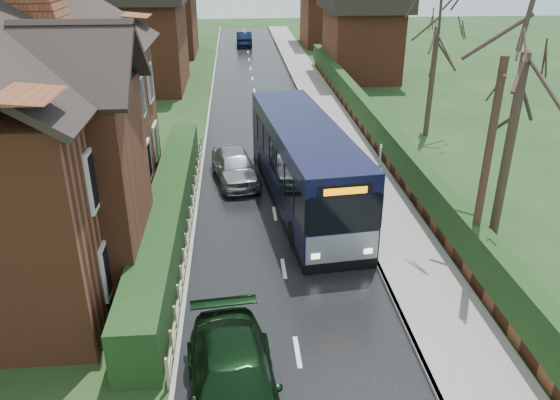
{
  "coord_description": "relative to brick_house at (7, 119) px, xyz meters",
  "views": [
    {
      "loc": [
        -1.35,
        -12.92,
        9.42
      ],
      "look_at": [
        -0.0,
        3.42,
        1.8
      ],
      "focal_mm": 35.0,
      "sensor_mm": 36.0,
      "label": 1
    }
  ],
  "objects": [
    {
      "name": "ground",
      "position": [
        8.73,
        -4.78,
        -4.38
      ],
      "size": [
        140.0,
        140.0,
        0.0
      ],
      "primitive_type": "plane",
      "color": "#2F451D",
      "rests_on": "ground"
    },
    {
      "name": "road",
      "position": [
        8.73,
        5.22,
        -4.37
      ],
      "size": [
        6.0,
        100.0,
        0.02
      ],
      "primitive_type": "cube",
      "color": "black",
      "rests_on": "ground"
    },
    {
      "name": "pavement",
      "position": [
        12.98,
        5.22,
        -4.31
      ],
      "size": [
        2.5,
        100.0,
        0.14
      ],
      "primitive_type": "cube",
      "color": "slate",
      "rests_on": "ground"
    },
    {
      "name": "kerb_right",
      "position": [
        11.78,
        5.22,
        -4.31
      ],
      "size": [
        0.12,
        100.0,
        0.14
      ],
      "primitive_type": "cube",
      "color": "gray",
      "rests_on": "ground"
    },
    {
      "name": "kerb_left",
      "position": [
        5.68,
        5.22,
        -4.33
      ],
      "size": [
        0.12,
        100.0,
        0.1
      ],
      "primitive_type": "cube",
      "color": "gray",
      "rests_on": "ground"
    },
    {
      "name": "front_hedge",
      "position": [
        4.83,
        0.22,
        -3.58
      ],
      "size": [
        1.2,
        16.0,
        1.6
      ],
      "primitive_type": "cube",
      "color": "black",
      "rests_on": "ground"
    },
    {
      "name": "picket_fence",
      "position": [
        5.58,
        0.22,
        -3.93
      ],
      "size": [
        0.1,
        16.0,
        0.9
      ],
      "primitive_type": null,
      "color": "gray",
      "rests_on": "ground"
    },
    {
      "name": "right_wall_hedge",
      "position": [
        14.53,
        5.22,
        -3.36
      ],
      "size": [
        0.6,
        50.0,
        1.8
      ],
      "color": "brown",
      "rests_on": "ground"
    },
    {
      "name": "brick_house",
      "position": [
        0.0,
        0.0,
        0.0
      ],
      "size": [
        9.3,
        14.6,
        10.3
      ],
      "color": "brown",
      "rests_on": "ground"
    },
    {
      "name": "bus",
      "position": [
        9.96,
        2.22,
        -2.75
      ],
      "size": [
        3.62,
        11.01,
        3.28
      ],
      "rotation": [
        0.0,
        0.0,
        0.11
      ],
      "color": "black",
      "rests_on": "ground"
    },
    {
      "name": "car_silver",
      "position": [
        7.23,
        4.69,
        -3.66
      ],
      "size": [
        2.42,
        4.43,
        1.43
      ],
      "primitive_type": "imported",
      "rotation": [
        0.0,
        0.0,
        0.18
      ],
      "color": "#9E9FA3",
      "rests_on": "ground"
    },
    {
      "name": "car_green",
      "position": [
        7.13,
        -8.55,
        -3.67
      ],
      "size": [
        2.48,
        5.06,
        1.42
      ],
      "primitive_type": "imported",
      "rotation": [
        0.0,
        0.0,
        0.1
      ],
      "color": "black",
      "rests_on": "ground"
    },
    {
      "name": "car_distant",
      "position": [
        8.45,
        41.14,
        -3.64
      ],
      "size": [
        1.58,
        4.46,
        1.46
      ],
      "primitive_type": "imported",
      "rotation": [
        0.0,
        0.0,
        3.15
      ],
      "color": "black",
      "rests_on": "ground"
    },
    {
      "name": "bus_stop_sign",
      "position": [
        12.73,
        1.22,
        -2.58
      ],
      "size": [
        0.17,
        0.41,
        2.72
      ],
      "rotation": [
        0.0,
        0.0,
        -0.27
      ],
      "color": "slate",
      "rests_on": "ground"
    },
    {
      "name": "telegraph_pole",
      "position": [
        14.53,
        -3.55,
        -0.93
      ],
      "size": [
        0.3,
        0.87,
        6.81
      ],
      "rotation": [
        0.0,
        0.0,
        -0.26
      ],
      "color": "#332016",
      "rests_on": "ground"
    },
    {
      "name": "tree_right_near",
      "position": [
        16.26,
        -1.43,
        2.59
      ],
      "size": [
        4.32,
        4.32,
        9.32
      ],
      "color": "#35271F",
      "rests_on": "ground"
    },
    {
      "name": "tree_right_far",
      "position": [
        17.73,
        10.29,
        1.31
      ],
      "size": [
        3.94,
        3.94,
        7.61
      ],
      "color": "#34261E",
      "rests_on": "ground"
    },
    {
      "name": "tree_house_side",
      "position": [
        -0.11,
        5.22,
        2.86
      ],
      "size": [
        4.26,
        4.26,
        9.69
      ],
      "color": "#3D3224",
      "rests_on": "ground"
    }
  ]
}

